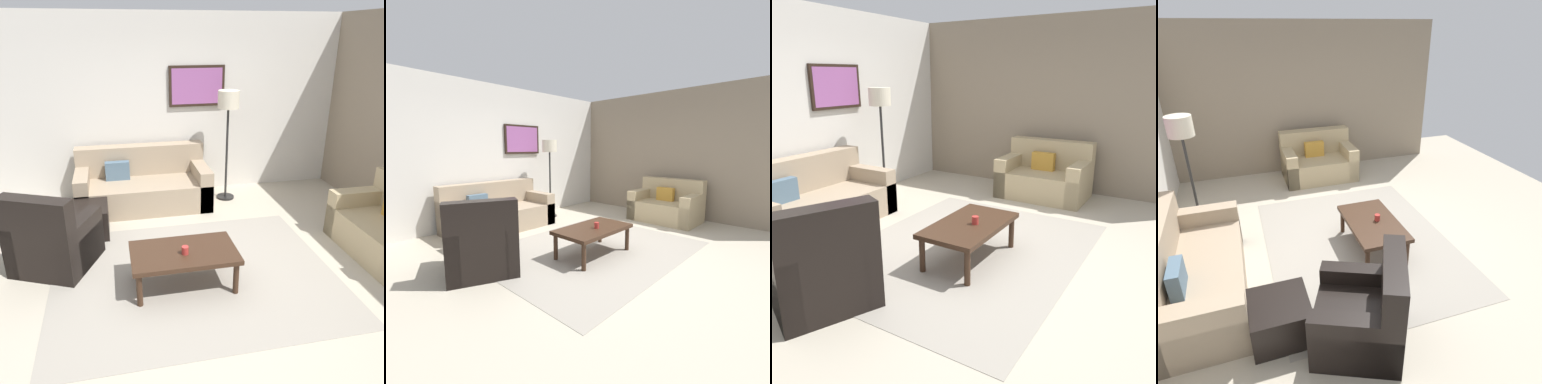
% 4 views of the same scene
% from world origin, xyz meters
% --- Properties ---
extents(ground_plane, '(8.00, 8.00, 0.00)m').
position_xyz_m(ground_plane, '(0.00, 0.00, 0.00)').
color(ground_plane, '#B2A893').
extents(stone_feature_panel, '(0.12, 5.20, 2.80)m').
position_xyz_m(stone_feature_panel, '(3.00, 0.00, 1.40)').
color(stone_feature_panel, gray).
rests_on(stone_feature_panel, ground_plane).
extents(area_rug, '(3.09, 2.43, 0.01)m').
position_xyz_m(area_rug, '(0.00, 0.00, 0.00)').
color(area_rug, gray).
rests_on(area_rug, ground_plane).
extents(couch_main, '(1.97, 0.94, 0.88)m').
position_xyz_m(couch_main, '(-0.37, 2.08, 0.30)').
color(couch_main, gray).
rests_on(couch_main, ground_plane).
extents(couch_loveseat, '(0.88, 1.35, 0.88)m').
position_xyz_m(couch_loveseat, '(2.45, -0.05, 0.30)').
color(couch_loveseat, tan).
rests_on(couch_loveseat, ground_plane).
extents(armchair_leather, '(1.06, 1.06, 0.95)m').
position_xyz_m(armchair_leather, '(-1.52, 0.48, 0.31)').
color(armchair_leather, black).
rests_on(armchair_leather, ground_plane).
extents(ottoman, '(0.56, 0.56, 0.40)m').
position_xyz_m(ottoman, '(-1.18, 1.23, 0.20)').
color(ottoman, black).
rests_on(ottoman, ground_plane).
extents(coffee_table, '(1.10, 0.64, 0.41)m').
position_xyz_m(coffee_table, '(-0.14, -0.14, 0.36)').
color(coffee_table, '#382316').
rests_on(coffee_table, ground_plane).
extents(cup, '(0.07, 0.07, 0.08)m').
position_xyz_m(cup, '(-0.14, -0.21, 0.45)').
color(cup, '#B2332D').
rests_on(cup, coffee_table).
extents(lamp_standing, '(0.32, 0.32, 1.71)m').
position_xyz_m(lamp_standing, '(0.96, 2.04, 1.41)').
color(lamp_standing, black).
rests_on(lamp_standing, ground_plane).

